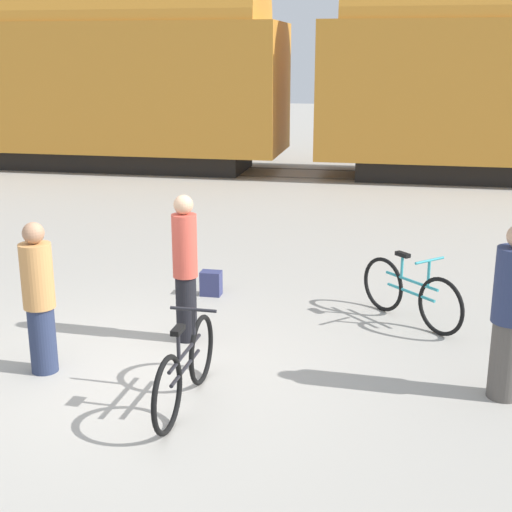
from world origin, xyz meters
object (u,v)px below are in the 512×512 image
freight_train (302,67)px  bicycle_teal (411,293)px  person_in_tan (39,298)px  person_in_red (185,267)px  backpack (211,283)px  person_in_navy (511,314)px  bicycle_black (186,369)px

freight_train → bicycle_teal: 11.51m
bicycle_teal → person_in_tan: person_in_tan is taller
bicycle_teal → person_in_tan: 4.38m
person_in_red → backpack: bearing=15.6°
person_in_navy → backpack: bearing=-160.5°
person_in_tan → person_in_red: person_in_red is taller
person_in_navy → backpack: size_ratio=5.08×
bicycle_teal → person_in_navy: person_in_navy is taller
person_in_red → person_in_navy: bearing=-91.8°
bicycle_teal → person_in_red: 2.81m
freight_train → bicycle_teal: bearing=-75.3°
bicycle_black → backpack: size_ratio=5.05×
person_in_tan → bicycle_black: bearing=115.7°
freight_train → bicycle_black: bearing=-86.8°
person_in_tan → bicycle_teal: bearing=160.4°
bicycle_teal → person_in_tan: size_ratio=0.78×
bicycle_teal → person_in_red: bearing=-156.9°
bicycle_black → bicycle_teal: (2.10, 2.62, -0.00)m
bicycle_black → bicycle_teal: bearing=51.4°
bicycle_black → person_in_navy: 3.11m
freight_train → person_in_tan: (-0.92, -13.06, -2.03)m
bicycle_teal → backpack: size_ratio=3.68×
freight_train → bicycle_teal: freight_train is taller
freight_train → bicycle_black: (0.76, -13.50, -2.46)m
bicycle_black → bicycle_teal: size_ratio=1.37×
freight_train → person_in_red: size_ratio=15.88×
person_in_navy → person_in_tan: bearing=-122.8°
person_in_tan → person_in_navy: 4.66m
backpack → bicycle_black: bearing=-79.6°
person_in_tan → person_in_red: bearing=172.2°
freight_train → person_in_red: freight_train is taller
bicycle_black → backpack: bearing=100.4°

